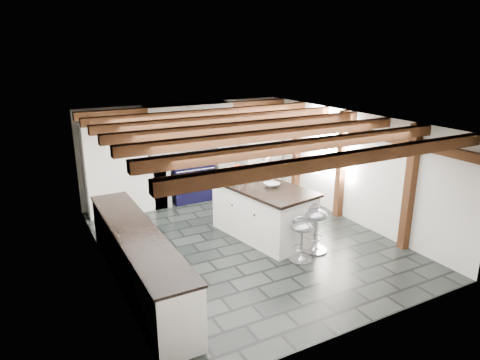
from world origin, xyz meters
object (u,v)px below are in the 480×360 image
kitchen_island (263,211)px  bar_stool_near (315,222)px  range_cooker (191,181)px  bar_stool_far (302,234)px

kitchen_island → bar_stool_near: bearing=-74.4°
kitchen_island → bar_stool_near: 1.10m
range_cooker → kitchen_island: 2.63m
range_cooker → bar_stool_near: range_cooker is taller
kitchen_island → range_cooker: bearing=89.1°
bar_stool_far → range_cooker: bearing=103.1°
bar_stool_far → bar_stool_near: bearing=29.0°
kitchen_island → bar_stool_far: (0.06, -1.17, -0.03)m
kitchen_island → bar_stool_far: kitchen_island is taller
kitchen_island → bar_stool_near: kitchen_island is taller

